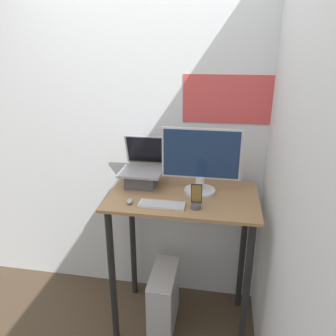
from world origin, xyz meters
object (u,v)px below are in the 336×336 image
object	(u,v)px
monitor	(201,163)
computer_tower	(164,298)
laptop	(142,173)
cell_phone	(196,201)
keyboard	(162,204)
mouse	(130,201)

from	to	relation	value
monitor	computer_tower	xyz separation A→B (m)	(-0.23, -0.10, -1.03)
monitor	laptop	bearing A→B (deg)	172.79
computer_tower	cell_phone	bearing A→B (deg)	-29.74
monitor	keyboard	bearing A→B (deg)	-131.31
laptop	keyboard	xyz separation A→B (m)	(0.19, -0.29, -0.08)
monitor	keyboard	size ratio (longest dim) A/B	1.80
laptop	cell_phone	size ratio (longest dim) A/B	2.08
keyboard	laptop	bearing A→B (deg)	123.90
keyboard	mouse	size ratio (longest dim) A/B	4.44
monitor	cell_phone	world-z (taller)	monitor
laptop	mouse	distance (m)	0.30
laptop	monitor	world-z (taller)	monitor
keyboard	cell_phone	distance (m)	0.21
keyboard	cell_phone	world-z (taller)	cell_phone
monitor	mouse	world-z (taller)	monitor
laptop	computer_tower	bearing A→B (deg)	-41.35
cell_phone	mouse	bearing A→B (deg)	-179.30
cell_phone	computer_tower	size ratio (longest dim) A/B	0.34
mouse	keyboard	bearing A→B (deg)	-0.25
monitor	computer_tower	distance (m)	1.06
laptop	mouse	bearing A→B (deg)	-90.92
mouse	computer_tower	size ratio (longest dim) A/B	0.14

